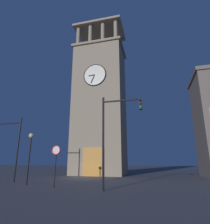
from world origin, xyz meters
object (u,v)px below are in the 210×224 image
clocktower (100,105)px  traffic_signal_far (114,127)px  traffic_signal_mid (11,139)px  no_horn_sign (56,154)px  street_lamp (30,148)px

clocktower → traffic_signal_far: (-5.81, 16.06, -7.06)m
traffic_signal_far → clocktower: bearing=-70.1°
traffic_signal_mid → no_horn_sign: bearing=157.9°
clocktower → street_lamp: clocktower is taller
street_lamp → no_horn_sign: 3.47m
street_lamp → no_horn_sign: size_ratio=1.39×
street_lamp → traffic_signal_mid: bearing=-25.0°
traffic_signal_mid → street_lamp: bearing=155.0°
clocktower → street_lamp: (2.33, 14.40, -8.27)m
traffic_signal_mid → street_lamp: 4.16m
clocktower → traffic_signal_far: size_ratio=4.24×
clocktower → street_lamp: 16.77m
no_horn_sign → street_lamp: bearing=-18.5°
traffic_signal_far → street_lamp: bearing=-11.5°
traffic_signal_far → street_lamp: traffic_signal_far is taller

